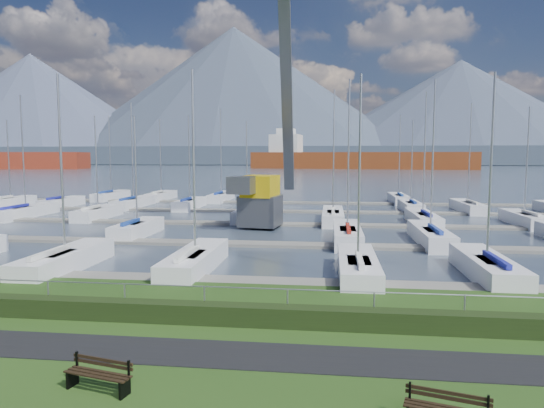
# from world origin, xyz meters

# --- Properties ---
(path) EXTENTS (160.00, 2.00, 0.04)m
(path) POSITION_xyz_m (0.00, -3.00, 0.01)
(path) COLOR black
(path) RESTS_ON grass
(water) EXTENTS (800.00, 540.00, 0.20)m
(water) POSITION_xyz_m (0.00, 260.00, -0.40)
(water) COLOR #3A4555
(hedge) EXTENTS (80.00, 0.70, 0.70)m
(hedge) POSITION_xyz_m (0.00, -0.40, 0.35)
(hedge) COLOR black
(hedge) RESTS_ON grass
(fence) EXTENTS (80.00, 0.04, 0.04)m
(fence) POSITION_xyz_m (0.00, 0.00, 1.20)
(fence) COLOR #94969C
(fence) RESTS_ON grass
(foothill) EXTENTS (900.00, 80.00, 12.00)m
(foothill) POSITION_xyz_m (0.00, 330.00, 6.00)
(foothill) COLOR #3C4858
(foothill) RESTS_ON water
(mountains) EXTENTS (1190.00, 360.00, 115.00)m
(mountains) POSITION_xyz_m (7.35, 404.62, 46.68)
(mountains) COLOR #3D4459
(mountains) RESTS_ON water
(docks) EXTENTS (90.00, 41.60, 0.25)m
(docks) POSITION_xyz_m (0.00, 26.00, -0.22)
(docks) COLOR slate
(docks) RESTS_ON water
(bench_left) EXTENTS (1.85, 0.82, 0.85)m
(bench_left) POSITION_xyz_m (-2.25, -5.54, 0.42)
(bench_left) COLOR black
(bench_left) RESTS_ON grass
(crane) EXTENTS (4.80, 13.36, 22.35)m
(crane) POSITION_xyz_m (-2.01, 25.37, 5.33)
(crane) COLOR #515258
(crane) RESTS_ON water
(cargo_ship_mid) EXTENTS (104.63, 31.33, 21.50)m
(cargo_ship_mid) POSITION_xyz_m (13.09, 216.51, 3.51)
(cargo_ship_mid) COLOR brown
(cargo_ship_mid) RESTS_ON water
(sailboat_fleet) EXTENTS (73.70, 49.32, 12.78)m
(sailboat_fleet) POSITION_xyz_m (-1.55, 26.94, 5.37)
(sailboat_fleet) COLOR #1D4493
(sailboat_fleet) RESTS_ON water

